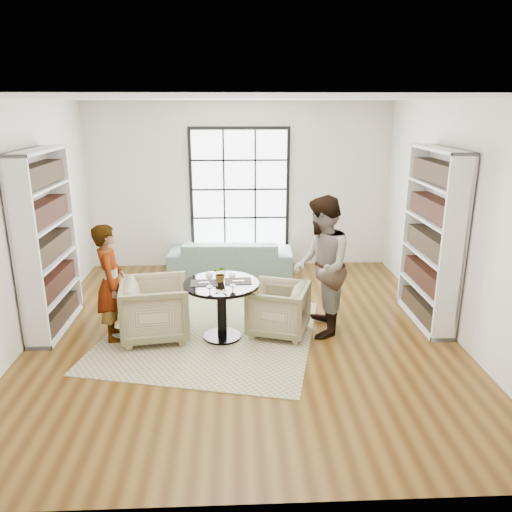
{
  "coord_description": "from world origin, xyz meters",
  "views": [
    {
      "loc": [
        -0.11,
        -6.09,
        2.93
      ],
      "look_at": [
        0.18,
        0.4,
        0.95
      ],
      "focal_mm": 35.0,
      "sensor_mm": 36.0,
      "label": 1
    }
  ],
  "objects_px": {
    "sofa": "(231,257)",
    "wine_glass_left": "(209,276)",
    "person_right": "(321,267)",
    "person_left": "(110,283)",
    "wine_glass_right": "(233,276)",
    "armchair_left": "(156,309)",
    "pedestal_table": "(222,298)",
    "armchair_right": "(278,309)",
    "flower_centerpiece": "(221,274)"
  },
  "relations": [
    {
      "from": "sofa",
      "to": "wine_glass_left",
      "type": "distance_m",
      "value": 2.82
    },
    {
      "from": "sofa",
      "to": "person_right",
      "type": "relative_size",
      "value": 1.18
    },
    {
      "from": "person_left",
      "to": "wine_glass_left",
      "type": "height_order",
      "value": "person_left"
    },
    {
      "from": "person_left",
      "to": "wine_glass_right",
      "type": "distance_m",
      "value": 1.57
    },
    {
      "from": "person_left",
      "to": "person_right",
      "type": "xyz_separation_m",
      "value": [
        2.7,
        0.04,
        0.16
      ]
    },
    {
      "from": "person_right",
      "to": "wine_glass_right",
      "type": "distance_m",
      "value": 1.17
    },
    {
      "from": "armchair_left",
      "to": "person_right",
      "type": "bearing_deg",
      "value": -97.05
    },
    {
      "from": "pedestal_table",
      "to": "person_right",
      "type": "height_order",
      "value": "person_right"
    },
    {
      "from": "armchair_right",
      "to": "wine_glass_right",
      "type": "xyz_separation_m",
      "value": [
        -0.59,
        -0.24,
        0.56
      ]
    },
    {
      "from": "armchair_left",
      "to": "person_left",
      "type": "relative_size",
      "value": 0.56
    },
    {
      "from": "sofa",
      "to": "person_left",
      "type": "xyz_separation_m",
      "value": [
        -1.51,
        -2.52,
        0.45
      ]
    },
    {
      "from": "person_left",
      "to": "wine_glass_left",
      "type": "distance_m",
      "value": 1.3
    },
    {
      "from": "person_right",
      "to": "sofa",
      "type": "bearing_deg",
      "value": -148.37
    },
    {
      "from": "sofa",
      "to": "wine_glass_left",
      "type": "relative_size",
      "value": 10.49
    },
    {
      "from": "pedestal_table",
      "to": "flower_centerpiece",
      "type": "bearing_deg",
      "value": 97.07
    },
    {
      "from": "flower_centerpiece",
      "to": "pedestal_table",
      "type": "bearing_deg",
      "value": -82.93
    },
    {
      "from": "person_right",
      "to": "armchair_right",
      "type": "bearing_deg",
      "value": -83.89
    },
    {
      "from": "wine_glass_left",
      "to": "flower_centerpiece",
      "type": "bearing_deg",
      "value": 55.16
    },
    {
      "from": "armchair_left",
      "to": "flower_centerpiece",
      "type": "height_order",
      "value": "flower_centerpiece"
    },
    {
      "from": "sofa",
      "to": "flower_centerpiece",
      "type": "height_order",
      "value": "flower_centerpiece"
    },
    {
      "from": "armchair_left",
      "to": "person_right",
      "type": "relative_size",
      "value": 0.47
    },
    {
      "from": "armchair_right",
      "to": "wine_glass_left",
      "type": "bearing_deg",
      "value": -54.54
    },
    {
      "from": "wine_glass_left",
      "to": "wine_glass_right",
      "type": "distance_m",
      "value": 0.29
    },
    {
      "from": "wine_glass_left",
      "to": "flower_centerpiece",
      "type": "xyz_separation_m",
      "value": [
        0.13,
        0.19,
        -0.04
      ]
    },
    {
      "from": "person_right",
      "to": "wine_glass_left",
      "type": "distance_m",
      "value": 1.45
    },
    {
      "from": "pedestal_table",
      "to": "sofa",
      "type": "height_order",
      "value": "pedestal_table"
    },
    {
      "from": "sofa",
      "to": "flower_centerpiece",
      "type": "bearing_deg",
      "value": 90.28
    },
    {
      "from": "person_left",
      "to": "wine_glass_right",
      "type": "height_order",
      "value": "person_left"
    },
    {
      "from": "pedestal_table",
      "to": "person_left",
      "type": "bearing_deg",
      "value": 177.02
    },
    {
      "from": "armchair_left",
      "to": "person_right",
      "type": "distance_m",
      "value": 2.21
    },
    {
      "from": "person_right",
      "to": "pedestal_table",
      "type": "bearing_deg",
      "value": -78.7
    },
    {
      "from": "armchair_left",
      "to": "flower_centerpiece",
      "type": "distance_m",
      "value": 0.98
    },
    {
      "from": "sofa",
      "to": "flower_centerpiece",
      "type": "xyz_separation_m",
      "value": [
        -0.11,
        -2.55,
        0.56
      ]
    },
    {
      "from": "armchair_left",
      "to": "person_left",
      "type": "distance_m",
      "value": 0.66
    },
    {
      "from": "person_left",
      "to": "flower_centerpiece",
      "type": "height_order",
      "value": "person_left"
    },
    {
      "from": "flower_centerpiece",
      "to": "armchair_left",
      "type": "bearing_deg",
      "value": 177.73
    },
    {
      "from": "wine_glass_left",
      "to": "armchair_left",
      "type": "bearing_deg",
      "value": 162.41
    },
    {
      "from": "armchair_right",
      "to": "wine_glass_right",
      "type": "distance_m",
      "value": 0.85
    },
    {
      "from": "pedestal_table",
      "to": "wine_glass_right",
      "type": "relative_size",
      "value": 5.35
    },
    {
      "from": "pedestal_table",
      "to": "wine_glass_right",
      "type": "bearing_deg",
      "value": -39.38
    },
    {
      "from": "sofa",
      "to": "person_left",
      "type": "relative_size",
      "value": 1.42
    },
    {
      "from": "person_left",
      "to": "person_right",
      "type": "bearing_deg",
      "value": -100.06
    },
    {
      "from": "pedestal_table",
      "to": "wine_glass_left",
      "type": "bearing_deg",
      "value": -132.14
    },
    {
      "from": "pedestal_table",
      "to": "wine_glass_right",
      "type": "xyz_separation_m",
      "value": [
        0.14,
        -0.12,
        0.34
      ]
    },
    {
      "from": "person_left",
      "to": "wine_glass_right",
      "type": "xyz_separation_m",
      "value": [
        1.55,
        -0.19,
        0.13
      ]
    },
    {
      "from": "person_right",
      "to": "armchair_left",
      "type": "bearing_deg",
      "value": -82.72
    },
    {
      "from": "person_left",
      "to": "wine_glass_right",
      "type": "relative_size",
      "value": 8.48
    },
    {
      "from": "sofa",
      "to": "armchair_right",
      "type": "bearing_deg",
      "value": 107.09
    },
    {
      "from": "flower_centerpiece",
      "to": "person_right",
      "type": "bearing_deg",
      "value": 3.43
    },
    {
      "from": "sofa",
      "to": "person_right",
      "type": "bearing_deg",
      "value": 118.3
    }
  ]
}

